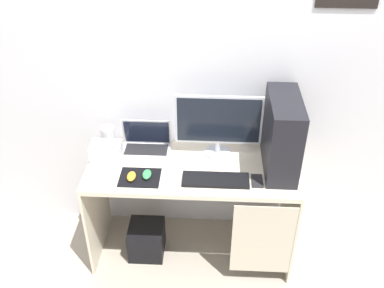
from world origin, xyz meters
name	(u,v)px	position (x,y,z in m)	size (l,w,h in m)	color
ground_plane	(192,248)	(0.00, 0.00, 0.00)	(8.00, 8.00, 0.00)	#9E9384
wall_back	(195,72)	(0.00, 0.33, 1.30)	(4.00, 0.05, 2.60)	silver
desk	(195,187)	(0.02, -0.01, 0.61)	(1.39, 0.58, 0.78)	beige
pc_tower	(282,135)	(0.56, 0.03, 1.03)	(0.19, 0.47, 0.50)	black
monitor	(218,124)	(0.17, 0.15, 1.02)	(0.57, 0.17, 0.45)	#B7BCC6
laptop	(146,145)	(-0.32, 0.17, 0.82)	(0.33, 0.22, 0.22)	silver
speaker	(108,137)	(-0.59, 0.21, 0.85)	(0.09, 0.09, 0.15)	silver
projector	(106,152)	(-0.57, 0.05, 0.84)	(0.20, 0.14, 0.12)	white
keyboard	(216,180)	(0.16, -0.15, 0.79)	(0.42, 0.14, 0.02)	black
mousepad	(140,177)	(-0.33, -0.14, 0.78)	(0.26, 0.20, 0.01)	black
mouse_left	(147,174)	(-0.28, -0.13, 0.80)	(0.06, 0.10, 0.03)	#338C4C
mouse_right	(131,176)	(-0.38, -0.15, 0.80)	(0.06, 0.10, 0.03)	orange
cell_phone	(257,181)	(0.42, -0.13, 0.78)	(0.07, 0.13, 0.01)	#232326
subwoofer	(147,239)	(-0.33, -0.05, 0.13)	(0.25, 0.25, 0.25)	black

